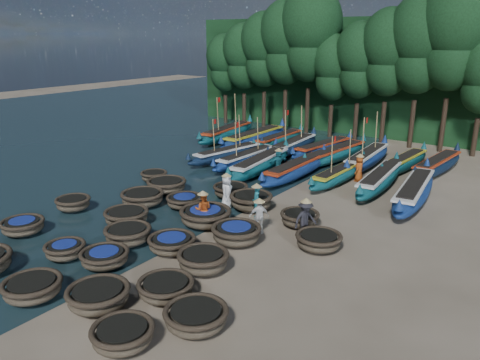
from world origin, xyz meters
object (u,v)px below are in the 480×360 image
Objects in this scene: coracle_22 at (231,190)px; long_boat_8 at (414,191)px; long_boat_17 at (437,165)px; long_boat_6 at (339,174)px; coracle_8 at (166,288)px; long_boat_16 at (404,162)px; coracle_14 at (203,260)px; coracle_23 at (251,201)px; coracle_9 at (196,317)px; long_boat_9 at (227,133)px; fisherman_6 at (359,167)px; coracle_19 at (319,240)px; coracle_13 at (172,243)px; coracle_5 at (23,226)px; fisherman_4 at (259,215)px; coracle_10 at (73,203)px; coracle_4 at (123,335)px; coracle_24 at (300,218)px; long_boat_11 at (279,140)px; long_boat_15 at (367,158)px; fisherman_1 at (257,200)px; long_boat_10 at (254,137)px; fisherman_3 at (305,219)px; coracle_16 at (185,201)px; long_boat_5 at (296,169)px; coracle_17 at (205,216)px; long_boat_2 at (228,154)px; long_boat_4 at (260,164)px; coracle_3 at (98,296)px; fisherman_2 at (203,208)px; fisherman_0 at (227,191)px; long_boat_12 at (293,146)px; coracle_20 at (154,176)px; long_boat_7 at (380,179)px; coracle_21 at (167,185)px; coracle_18 at (236,233)px; coracle_2 at (32,288)px; fisherman_5 at (279,161)px; long_boat_14 at (336,153)px; coracle_12 at (128,234)px.

long_boat_8 reaches higher than coracle_22.
long_boat_6 is at bearing -122.61° from long_boat_17.
long_boat_16 reaches higher than coracle_8.
coracle_23 is (-2.25, 6.41, 0.03)m from coracle_14.
coracle_9 is 0.26× the size of long_boat_9.
long_boat_6 is 0.91× the size of long_boat_17.
coracle_19 is at bearing 12.20° from fisherman_6.
coracle_22 is at bearing -114.23° from long_boat_16.
coracle_13 is (-2.30, 2.68, 0.02)m from coracle_8.
fisherman_6 reaches higher than coracle_5.
fisherman_4 is (-0.29, 4.21, 0.40)m from coracle_14.
coracle_10 is at bearing 161.93° from coracle_8.
coracle_24 is (-0.21, 10.75, 0.03)m from coracle_4.
long_boat_6 is 0.96× the size of long_boat_11.
fisherman_1 is (-0.81, -12.18, 0.37)m from long_boat_15.
coracle_22 is (4.59, 9.41, 0.03)m from coracle_5.
long_boat_10 is 4.60× the size of fisherman_3.
long_boat_17 is at bearing 58.20° from coracle_16.
long_boat_5 is 1.02× the size of long_boat_17.
long_boat_2 reaches higher than coracle_17.
long_boat_4 reaches higher than long_boat_17.
long_boat_8 is 14.47m from long_boat_11.
long_boat_8 is at bearing 97.86° from fisherman_1.
coracle_19 is 13.93m from long_boat_15.
long_boat_5 is 4.38× the size of fisherman_1.
long_boat_16 is (2.31, 0.57, -0.06)m from long_boat_15.
fisherman_4 is (0.89, 8.12, 0.44)m from coracle_3.
coracle_8 is 21.37m from long_boat_17.
long_boat_6 is 10.30m from fisherman_2.
long_boat_11 is at bearing 2.62° from fisherman_0.
coracle_16 is at bearing -148.43° from coracle_23.
fisherman_3 is (3.07, -0.74, -0.01)m from fisherman_1.
long_boat_12 is 15.16m from fisherman_4.
fisherman_6 is at bearing 72.03° from coracle_23.
coracle_20 is 14.30m from long_boat_15.
coracle_17 is at bearing -78.92° from long_boat_4.
fisherman_6 reaches higher than coracle_19.
coracle_3 is at bearing -104.43° from long_boat_7.
long_boat_16 is at bearing 53.02° from coracle_21.
coracle_9 is 19.79m from long_boat_2.
long_boat_5 reaches higher than coracle_24.
coracle_14 is 6.04m from coracle_24.
coracle_18 is at bearing -57.89° from long_boat_10.
long_boat_2 reaches higher than coracle_2.
coracle_10 is at bearing 151.34° from coracle_4.
coracle_10 is at bearing -1.01° from fisherman_5.
long_boat_7 is at bearing -35.91° from long_boat_14.
long_boat_12 is (-4.25, 11.63, 0.07)m from coracle_23.
coracle_12 reaches higher than coracle_19.
long_boat_8 is at bearing -31.33° from long_boat_12.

